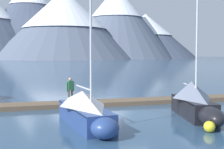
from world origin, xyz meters
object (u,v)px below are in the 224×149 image
at_px(sailboat_second_berth, 85,110).
at_px(person_on_dock, 70,88).
at_px(mooring_buoy_channel_marker, 209,127).
at_px(sailboat_mid_dock_port, 195,101).

height_order(sailboat_second_berth, person_on_dock, sailboat_second_berth).
height_order(person_on_dock, mooring_buoy_channel_marker, person_on_dock).
bearing_deg(sailboat_mid_dock_port, mooring_buoy_channel_marker, -105.49).
bearing_deg(sailboat_second_berth, sailboat_mid_dock_port, 5.97).
bearing_deg(person_on_dock, sailboat_second_berth, -87.48).
distance_m(sailboat_mid_dock_port, person_on_dock, 8.36).
bearing_deg(sailboat_mid_dock_port, person_on_dock, 141.13).
bearing_deg(mooring_buoy_channel_marker, sailboat_second_berth, 154.83).
relative_size(sailboat_second_berth, sailboat_mid_dock_port, 1.07).
height_order(sailboat_second_berth, mooring_buoy_channel_marker, sailboat_second_berth).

